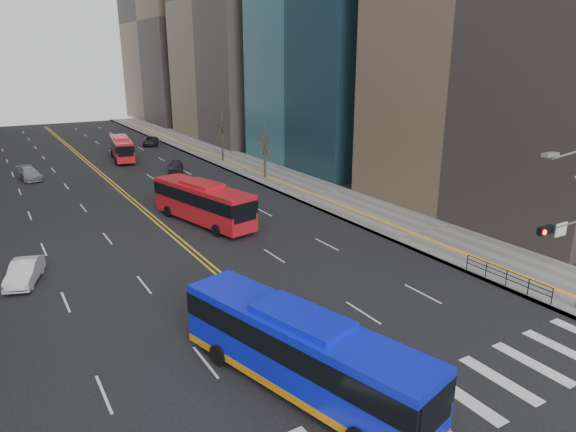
% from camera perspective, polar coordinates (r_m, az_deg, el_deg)
% --- Properties ---
extents(ground, '(220.00, 220.00, 0.00)m').
position_cam_1_polar(ground, '(21.76, 12.29, -21.95)').
color(ground, black).
extents(sidewalk_right, '(7.00, 130.00, 0.15)m').
position_cam_1_polar(sidewalk_right, '(65.54, -3.51, 5.24)').
color(sidewalk_right, slate).
rests_on(sidewalk_right, ground).
extents(crosswalk, '(26.70, 4.00, 0.01)m').
position_cam_1_polar(crosswalk, '(21.76, 12.29, -21.94)').
color(crosswalk, silver).
rests_on(crosswalk, ground).
extents(centerline, '(0.55, 100.00, 0.01)m').
position_cam_1_polar(centerline, '(69.29, -20.46, 4.78)').
color(centerline, gold).
rests_on(centerline, ground).
extents(signal_mast, '(5.37, 0.37, 9.39)m').
position_cam_1_polar(signal_mast, '(30.68, 29.38, -1.66)').
color(signal_mast, gray).
rests_on(signal_mast, ground).
extents(pedestrian_railing, '(0.06, 6.06, 1.02)m').
position_cam_1_polar(pedestrian_railing, '(34.39, 23.13, -6.09)').
color(pedestrian_railing, black).
rests_on(pedestrian_railing, sidewalk_right).
extents(street_trees, '(35.20, 47.20, 7.60)m').
position_cam_1_polar(street_trees, '(47.48, -24.63, 5.03)').
color(street_trees, black).
rests_on(street_trees, ground).
extents(blue_bus, '(5.73, 12.66, 3.60)m').
position_cam_1_polar(blue_bus, '(22.20, 1.46, -14.67)').
color(blue_bus, '#0E1BDB').
rests_on(blue_bus, ground).
extents(red_bus_near, '(5.07, 11.66, 3.60)m').
position_cam_1_polar(red_bus_near, '(44.16, -9.45, 1.72)').
color(red_bus_near, red).
rests_on(red_bus_near, ground).
extents(red_bus_far, '(3.78, 10.32, 3.23)m').
position_cam_1_polar(red_bus_far, '(75.16, -18.01, 7.32)').
color(red_bus_far, red).
rests_on(red_bus_far, ground).
extents(car_white, '(2.84, 4.56, 1.42)m').
position_cam_1_polar(car_white, '(36.39, -27.24, -5.57)').
color(car_white, silver).
rests_on(car_white, ground).
extents(car_dark_mid, '(3.10, 4.61, 1.46)m').
position_cam_1_polar(car_dark_mid, '(65.42, -12.37, 5.44)').
color(car_dark_mid, black).
rests_on(car_dark_mid, ground).
extents(car_silver, '(2.67, 5.13, 1.42)m').
position_cam_1_polar(car_silver, '(66.88, -26.81, 4.21)').
color(car_silver, gray).
rests_on(car_silver, ground).
extents(car_dark_far, '(3.89, 5.37, 1.36)m').
position_cam_1_polar(car_dark_far, '(86.80, -15.02, 8.04)').
color(car_dark_far, black).
rests_on(car_dark_far, ground).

